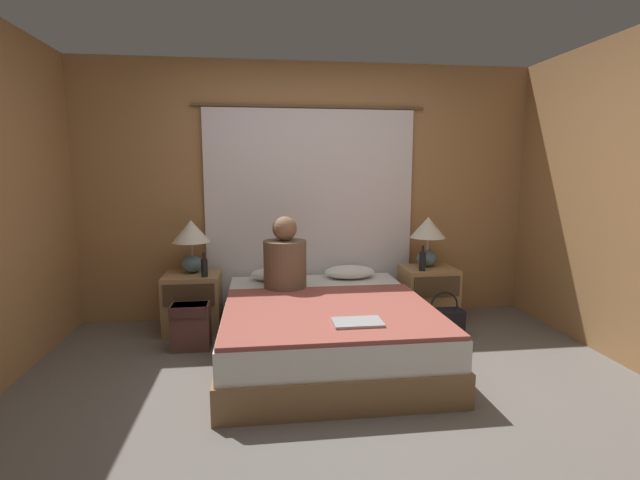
% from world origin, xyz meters
% --- Properties ---
extents(ground_plane, '(16.00, 16.00, 0.00)m').
position_xyz_m(ground_plane, '(0.00, 0.00, 0.00)').
color(ground_plane, '#66605B').
extents(wall_back, '(4.56, 0.06, 2.50)m').
position_xyz_m(wall_back, '(0.00, 1.81, 1.25)').
color(wall_back, '#A37547').
rests_on(wall_back, ground_plane).
extents(curtain_panel, '(2.24, 0.02, 2.08)m').
position_xyz_m(curtain_panel, '(0.00, 1.75, 1.04)').
color(curtain_panel, white).
rests_on(curtain_panel, ground_plane).
extents(bed, '(1.59, 1.97, 0.44)m').
position_xyz_m(bed, '(0.00, 0.71, 0.22)').
color(bed, olive).
rests_on(bed, ground_plane).
extents(nightstand_left, '(0.50, 0.44, 0.53)m').
position_xyz_m(nightstand_left, '(-1.12, 1.43, 0.27)').
color(nightstand_left, '#A87F51').
rests_on(nightstand_left, ground_plane).
extents(nightstand_right, '(0.50, 0.44, 0.53)m').
position_xyz_m(nightstand_right, '(1.12, 1.43, 0.27)').
color(nightstand_right, '#A87F51').
rests_on(nightstand_right, ground_plane).
extents(lamp_left, '(0.34, 0.34, 0.49)m').
position_xyz_m(lamp_left, '(-1.12, 1.50, 0.86)').
color(lamp_left, slate).
rests_on(lamp_left, nightstand_left).
extents(lamp_right, '(0.34, 0.34, 0.49)m').
position_xyz_m(lamp_right, '(1.12, 1.50, 0.86)').
color(lamp_right, slate).
rests_on(lamp_right, nightstand_right).
extents(pillow_left, '(0.49, 0.32, 0.12)m').
position_xyz_m(pillow_left, '(-0.35, 1.49, 0.50)').
color(pillow_left, white).
rests_on(pillow_left, bed).
extents(pillow_right, '(0.49, 0.32, 0.12)m').
position_xyz_m(pillow_right, '(0.35, 1.49, 0.50)').
color(pillow_right, white).
rests_on(pillow_right, bed).
extents(blanket_on_bed, '(1.53, 1.32, 0.03)m').
position_xyz_m(blanket_on_bed, '(0.00, 0.42, 0.46)').
color(blanket_on_bed, '#994C42').
rests_on(blanket_on_bed, bed).
extents(person_left_in_bed, '(0.37, 0.37, 0.64)m').
position_xyz_m(person_left_in_bed, '(-0.29, 1.12, 0.70)').
color(person_left_in_bed, brown).
rests_on(person_left_in_bed, bed).
extents(beer_bottle_on_left_stand, '(0.06, 0.06, 0.22)m').
position_xyz_m(beer_bottle_on_left_stand, '(-0.99, 1.31, 0.62)').
color(beer_bottle_on_left_stand, black).
rests_on(beer_bottle_on_left_stand, nightstand_left).
extents(beer_bottle_on_right_stand, '(0.06, 0.06, 0.24)m').
position_xyz_m(beer_bottle_on_right_stand, '(1.01, 1.31, 0.63)').
color(beer_bottle_on_right_stand, black).
rests_on(beer_bottle_on_right_stand, nightstand_right).
extents(laptop_on_bed, '(0.33, 0.21, 0.02)m').
position_xyz_m(laptop_on_bed, '(0.13, 0.08, 0.48)').
color(laptop_on_bed, '#9EA0A5').
rests_on(laptop_on_bed, blanket_on_bed).
extents(backpack_on_floor, '(0.31, 0.22, 0.38)m').
position_xyz_m(backpack_on_floor, '(-1.08, 0.98, 0.22)').
color(backpack_on_floor, brown).
rests_on(backpack_on_floor, ground_plane).
extents(handbag_on_floor, '(0.34, 0.17, 0.41)m').
position_xyz_m(handbag_on_floor, '(1.11, 0.99, 0.13)').
color(handbag_on_floor, black).
rests_on(handbag_on_floor, ground_plane).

